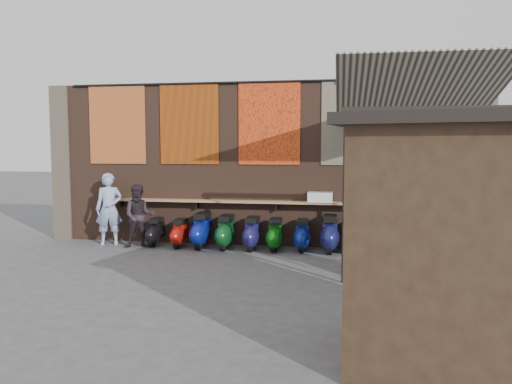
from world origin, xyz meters
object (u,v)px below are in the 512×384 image
at_px(shelf_box, 320,197).
at_px(diner_left, 109,209).
at_px(scooter_stool_7, 330,234).
at_px(shopper_tan, 372,231).
at_px(scooter_stool_0, 155,232).
at_px(shopper_grey, 392,229).
at_px(scooter_stool_8, 357,237).
at_px(scooter_stool_5, 275,235).
at_px(scooter_stool_2, 202,231).
at_px(diner_right, 139,216).
at_px(scooter_stool_1, 180,233).
at_px(market_stall, 475,250).
at_px(scooter_stool_3, 226,232).
at_px(shopper_navy, 371,229).
at_px(scooter_stool_9, 383,238).
at_px(scooter_stool_4, 252,234).
at_px(scooter_stool_6, 302,235).

bearing_deg(shelf_box, diner_left, -176.69).
distance_m(scooter_stool_7, shopper_tan, 2.33).
distance_m(scooter_stool_0, shopper_grey, 5.84).
bearing_deg(scooter_stool_8, scooter_stool_0, 179.51).
distance_m(scooter_stool_5, scooter_stool_8, 1.88).
xyz_separation_m(scooter_stool_2, diner_right, (-1.49, -0.21, 0.35)).
height_order(scooter_stool_1, scooter_stool_5, scooter_stool_5).
distance_m(scooter_stool_5, market_stall, 6.64).
bearing_deg(scooter_stool_0, scooter_stool_3, -2.76).
xyz_separation_m(diner_right, shopper_navy, (5.34, -1.89, 0.15)).
height_order(shelf_box, scooter_stool_9, shelf_box).
height_order(scooter_stool_5, scooter_stool_9, scooter_stool_9).
distance_m(shelf_box, scooter_stool_4, 1.83).
bearing_deg(scooter_stool_3, shopper_navy, -32.78).
bearing_deg(scooter_stool_6, scooter_stool_7, -3.50).
height_order(diner_left, shopper_tan, diner_left).
bearing_deg(scooter_stool_3, scooter_stool_4, 0.57).
bearing_deg(shopper_tan, scooter_stool_3, 96.26).
xyz_separation_m(scooter_stool_2, diner_left, (-2.38, 0.03, 0.48)).
xyz_separation_m(scooter_stool_4, scooter_stool_7, (1.82, 0.04, 0.04)).
xyz_separation_m(scooter_stool_0, shopper_grey, (5.45, -2.04, 0.55)).
distance_m(scooter_stool_2, scooter_stool_5, 1.79).
height_order(scooter_stool_3, shopper_tan, shopper_tan).
xyz_separation_m(scooter_stool_6, diner_left, (-4.80, -0.04, 0.53)).
xyz_separation_m(scooter_stool_1, diner_left, (-1.83, 0.03, 0.55)).
relative_size(shopper_navy, market_stall, 0.69).
relative_size(scooter_stool_1, shopper_navy, 0.39).
distance_m(scooter_stool_7, scooter_stool_8, 0.61).
bearing_deg(scooter_stool_7, scooter_stool_8, 0.14).
xyz_separation_m(scooter_stool_3, scooter_stool_8, (3.07, 0.04, -0.03)).
bearing_deg(shelf_box, scooter_stool_6, -146.45).
distance_m(scooter_stool_8, diner_left, 6.07).
xyz_separation_m(scooter_stool_6, shopper_navy, (1.43, -2.17, 0.55)).
relative_size(shelf_box, scooter_stool_5, 0.74).
bearing_deg(scooter_stool_6, scooter_stool_5, -173.01).
bearing_deg(scooter_stool_6, scooter_stool_3, -177.41).
height_order(shopper_navy, market_stall, market_stall).
relative_size(scooter_stool_3, scooter_stool_9, 1.07).
xyz_separation_m(scooter_stool_8, market_stall, (1.05, -5.92, 0.95)).
height_order(scooter_stool_8, shopper_tan, shopper_tan).
height_order(scooter_stool_1, scooter_stool_4, scooter_stool_4).
bearing_deg(scooter_stool_5, shopper_tan, -45.30).
bearing_deg(shelf_box, scooter_stool_9, -12.70).
distance_m(scooter_stool_3, scooter_stool_8, 3.07).
bearing_deg(scooter_stool_5, shopper_navy, -45.54).
relative_size(shopper_navy, shopper_grey, 1.02).
bearing_deg(scooter_stool_4, scooter_stool_2, 179.51).
bearing_deg(scooter_stool_2, scooter_stool_7, 0.49).
relative_size(scooter_stool_4, shopper_navy, 0.44).
relative_size(scooter_stool_5, shopper_navy, 0.43).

